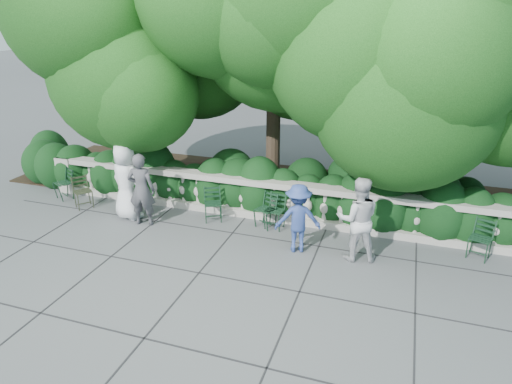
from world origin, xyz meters
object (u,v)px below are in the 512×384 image
(person_businessman, at_px, (126,181))
(person_older_blue, at_px, (298,218))
(person_casual_man, at_px, (358,219))
(chair_f, at_px, (475,261))
(person_woman_grey, at_px, (141,190))
(chair_b, at_px, (214,223))
(chair_a, at_px, (60,200))
(chair_c, at_px, (261,229))
(chair_weathered, at_px, (87,209))
(chair_e, at_px, (272,230))

(person_businessman, relative_size, person_older_blue, 1.26)
(person_businessman, relative_size, person_casual_man, 1.06)
(chair_f, relative_size, person_woman_grey, 0.48)
(chair_b, bearing_deg, person_older_blue, -42.71)
(chair_a, height_order, chair_f, same)
(chair_b, xyz_separation_m, chair_c, (1.18, 0.06, 0.00))
(chair_b, bearing_deg, chair_weathered, 158.45)
(chair_e, bearing_deg, chair_f, 6.62)
(chair_f, xyz_separation_m, person_woman_grey, (-7.31, -0.62, 0.87))
(chair_b, xyz_separation_m, person_woman_grey, (-1.55, -0.55, 0.87))
(chair_f, xyz_separation_m, chair_weathered, (-9.17, -0.37, 0.00))
(chair_c, distance_m, person_casual_man, 2.48)
(chair_c, bearing_deg, person_older_blue, -13.02)
(chair_e, bearing_deg, chair_a, -172.79)
(chair_e, bearing_deg, chair_c, -171.91)
(chair_a, xyz_separation_m, chair_weathered, (1.07, -0.29, 0.00))
(chair_f, bearing_deg, person_older_blue, -148.47)
(chair_c, bearing_deg, chair_e, 23.17)
(chair_b, relative_size, chair_e, 1.00)
(chair_weathered, distance_m, person_older_blue, 5.67)
(chair_weathered, height_order, person_older_blue, person_older_blue)
(person_woman_grey, xyz_separation_m, person_casual_man, (4.96, -0.04, 0.01))
(chair_a, bearing_deg, chair_weathered, 12.22)
(chair_b, distance_m, chair_c, 1.18)
(person_older_blue, bearing_deg, person_businessman, -23.25)
(chair_c, height_order, person_woman_grey, person_woman_grey)
(chair_b, bearing_deg, person_woman_grey, 172.97)
(chair_a, relative_size, person_older_blue, 0.56)
(chair_weathered, height_order, person_businessman, person_businessman)
(person_casual_man, bearing_deg, chair_c, -30.83)
(person_businessman, height_order, person_casual_man, person_businessman)
(chair_a, distance_m, person_casual_man, 7.96)
(chair_f, relative_size, person_casual_man, 0.48)
(chair_c, relative_size, chair_weathered, 1.00)
(chair_c, relative_size, person_casual_man, 0.48)
(chair_f, bearing_deg, chair_b, -159.14)
(chair_weathered, bearing_deg, person_businessman, -55.19)
(chair_a, height_order, person_woman_grey, person_woman_grey)
(person_casual_man, bearing_deg, chair_a, -18.81)
(chair_c, bearing_deg, chair_a, -157.74)
(chair_c, height_order, person_casual_man, person_casual_man)
(person_businessman, distance_m, person_woman_grey, 0.58)
(chair_f, bearing_deg, chair_weathered, -157.59)
(chair_a, distance_m, chair_c, 5.67)
(person_businessman, height_order, person_woman_grey, person_businessman)
(person_businessman, relative_size, person_woman_grey, 1.07)
(chair_b, relative_size, chair_f, 1.00)
(chair_b, distance_m, person_woman_grey, 1.87)
(chair_c, height_order, person_businessman, person_businessman)
(chair_b, distance_m, person_casual_man, 3.56)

